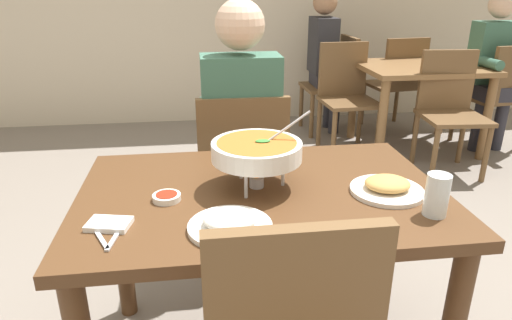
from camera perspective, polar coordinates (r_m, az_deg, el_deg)
dining_table_main at (r=1.57m, az=0.73°, el=-7.58°), size 1.21×0.80×0.73m
chair_diner_main at (r=2.22m, az=-1.82°, el=-1.30°), size 0.44×0.44×0.90m
diner_main at (r=2.17m, az=-1.98°, el=4.77°), size 0.40×0.45×1.31m
curry_bowl at (r=1.49m, az=0.09°, el=1.12°), size 0.33×0.30×0.26m
rice_plate at (r=1.28m, az=-3.30°, el=-7.92°), size 0.24×0.24×0.06m
appetizer_plate at (r=1.55m, az=16.18°, el=-3.30°), size 0.24×0.24×0.06m
sauce_dish at (r=1.47m, az=-11.19°, el=-4.60°), size 0.09×0.09×0.02m
napkin_folded at (r=1.36m, az=-18.03°, el=-7.69°), size 0.13×0.10×0.02m
fork_utensil at (r=1.33m, az=-19.22°, el=-8.91°), size 0.08×0.16×0.01m
spoon_utensil at (r=1.32m, az=-17.07°, el=-8.87°), size 0.04×0.17×0.01m
drink_glass at (r=1.44m, az=21.79°, el=-4.36°), size 0.07×0.07×0.13m
dining_table_far at (r=4.09m, az=19.90°, el=9.42°), size 1.00×0.80×0.73m
chair_bg_left at (r=4.42m, az=10.12°, el=10.03°), size 0.45×0.45×0.90m
chair_bg_middle at (r=4.36m, az=28.44°, el=7.61°), size 0.50×0.50×0.90m
chair_bg_right at (r=4.54m, az=17.43°, el=9.69°), size 0.49×0.49×0.90m
chair_bg_corner at (r=3.72m, az=23.19°, el=6.43°), size 0.48×0.48×0.90m
chair_bg_window at (r=3.94m, az=11.26°, el=8.55°), size 0.46×0.46×0.90m
patron_bg_left at (r=4.37m, az=8.87°, el=13.11°), size 0.45×0.40×1.31m
patron_bg_middle at (r=4.33m, az=27.87°, el=10.85°), size 0.40×0.45×1.31m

